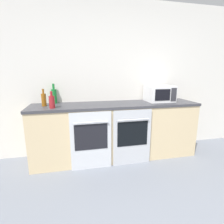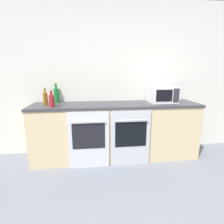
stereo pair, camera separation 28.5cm
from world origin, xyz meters
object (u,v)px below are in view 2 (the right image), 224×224
Objects in this scene: microwave at (162,94)px; bottle_green at (56,95)px; oven_left at (89,140)px; oven_right at (131,138)px; bottle_amber at (45,98)px; bottle_red at (52,101)px.

microwave is 1.78m from bottle_green.
bottle_green reaches higher than oven_left.
microwave is 1.40× the size of bottle_green.
bottle_green reaches higher than oven_right.
oven_left is 0.94m from bottle_amber.
bottle_green is at bearing 174.36° from microwave.
bottle_red is (0.13, -0.19, -0.01)m from bottle_amber.
oven_left is at bearing -16.13° from bottle_red.
oven_left is 1.97× the size of microwave.
bottle_green is (0.13, 0.21, 0.02)m from bottle_amber.
bottle_amber is at bearing 152.34° from oven_left.
oven_left is 0.97m from bottle_green.
bottle_green reaches higher than bottle_red.
oven_right is at bearing -25.51° from bottle_green.
oven_left and oven_right have the same top height.
microwave reaches higher than oven_right.
oven_right is at bearing -14.97° from bottle_amber.
bottle_green reaches higher than microwave.
bottle_red is 0.40m from bottle_green.
bottle_amber is 1.08× the size of bottle_red.
bottle_green is (-0.01, 0.40, 0.03)m from bottle_red.
oven_right is (0.63, 0.00, 0.00)m from oven_left.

